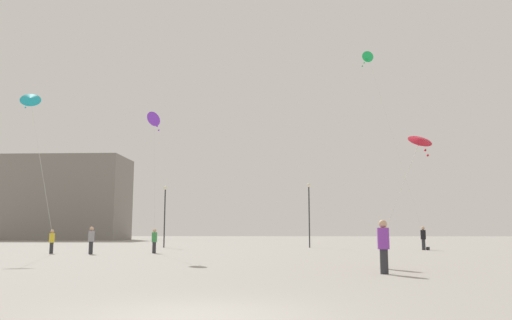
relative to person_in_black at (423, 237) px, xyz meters
name	(u,v)px	position (x,y,z in m)	size (l,w,h in m)	color
ground_plane	(196,317)	(-12.79, -31.93, -1.02)	(300.00, 300.00, 0.00)	gray
person_in_black	(423,237)	(0.00, 0.00, 0.00)	(0.40, 0.40, 1.85)	#2D2D33
person_in_green	(154,240)	(-19.84, -6.97, -0.12)	(0.36, 0.36, 1.64)	#2D2D33
person_in_purple	(384,244)	(-7.76, -22.94, 0.00)	(0.41, 0.41, 1.86)	#2D2D33
person_in_yellow	(52,240)	(-26.63, -7.56, -0.15)	(0.34, 0.34, 1.58)	#2D2D33
person_in_grey	(91,239)	(-23.65, -8.35, -0.05)	(0.38, 0.38, 1.76)	#2D2D33
person_in_orange	(384,243)	(-7.27, -20.55, -0.02)	(0.40, 0.40, 1.82)	#2D2D33
kite_cyan_diamond	(30,100)	(-26.34, -12.11, 8.30)	(1.42, 5.18, 8.59)	#1EB2C6
kite_violet_diamond	(154,120)	(-18.83, -11.83, 7.04)	(1.58, 5.40, 7.26)	purple
kite_crimson_diamond	(420,140)	(-5.44, -19.75, 4.23)	(2.45, 1.38, 4.32)	red
kite_emerald_diamond	(369,62)	(-5.09, -7.12, 12.04)	(5.72, 7.79, 12.46)	green
building_left_hall	(12,201)	(-67.79, 62.00, 6.83)	(20.69, 14.68, 15.69)	gray
building_centre_hall	(61,198)	(-49.79, 45.35, 6.20)	(22.43, 10.77, 14.43)	gray
lamppost_east	(165,207)	(-21.97, 5.03, 2.70)	(0.36, 0.36, 5.64)	#2D2D30
lamppost_west	(309,205)	(-8.68, 5.56, 2.84)	(0.36, 0.36, 5.88)	#2D2D30
handbag_beside_flyer	(428,248)	(0.35, 0.10, -0.90)	(0.32, 0.14, 0.24)	black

